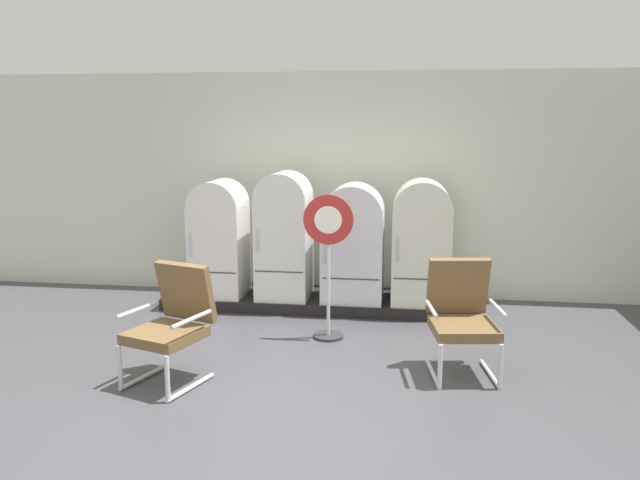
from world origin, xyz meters
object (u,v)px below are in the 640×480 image
Objects in this scene: armchair_right at (461,313)px; sign_stand at (328,264)px; refrigerator_0 at (219,235)px; refrigerator_1 at (284,231)px; refrigerator_3 at (421,238)px; armchair_left at (173,320)px; refrigerator_2 at (353,240)px.

sign_stand is at bearing 150.65° from armchair_right.
refrigerator_0 is 0.81m from refrigerator_1.
refrigerator_1 is 1.65m from refrigerator_3.
refrigerator_1 is 1.00× the size of sign_stand.
refrigerator_0 reaches higher than armchair_left.
refrigerator_0 is 3.32m from armchair_right.
armchair_left is 2.56m from armchair_right.
refrigerator_3 is 1.45m from sign_stand.
refrigerator_1 is at bearing -179.80° from refrigerator_3.
refrigerator_1 is 1.49× the size of armchair_left.
armchair_left is 1.00× the size of armchair_right.
armchair_left is (-1.37, -2.31, -0.31)m from refrigerator_2.
sign_stand reaches higher than armchair_right.
armchair_left is at bearing -102.80° from refrigerator_1.
refrigerator_1 is 1.05× the size of refrigerator_3.
refrigerator_3 is (2.45, 0.02, 0.01)m from refrigerator_0.
refrigerator_0 is 0.93× the size of refrigerator_1.
refrigerator_3 is 1.41× the size of armchair_left.
armchair_left is (-2.17, -2.33, -0.34)m from refrigerator_3.
refrigerator_2 reaches higher than armchair_right.
armchair_right is (2.78, -1.78, -0.33)m from refrigerator_0.
armchair_right is at bearing -32.58° from refrigerator_0.
refrigerator_3 is (0.80, 0.02, 0.04)m from refrigerator_2.
refrigerator_1 is at bearing 137.76° from armchair_right.
armchair_left is (-0.53, -2.33, -0.39)m from refrigerator_1.
refrigerator_2 is 2.71m from armchair_left.
armchair_right is (1.13, -1.78, -0.31)m from refrigerator_2.
armchair_left is at bearing -167.95° from armchair_right.
sign_stand is at bearing 46.42° from armchair_left.
refrigerator_1 is at bearing 0.89° from refrigerator_0.
armchair_right is (0.33, -1.80, -0.34)m from refrigerator_3.
refrigerator_0 reaches higher than armchair_right.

